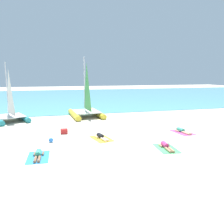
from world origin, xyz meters
name	(u,v)px	position (x,y,z in m)	size (l,w,h in m)	color
ground_plane	(100,116)	(0.00, 10.00, 0.00)	(120.00, 120.00, 0.00)	beige
ocean_water	(78,97)	(0.00, 30.98, 0.03)	(120.00, 40.00, 0.05)	#5BB2C1
sailboat_yellow	(86,108)	(-1.47, 9.70, 0.91)	(3.35, 4.91, 6.11)	yellow
sailboat_teal	(10,113)	(-8.63, 9.34, 0.81)	(4.01, 4.84, 5.41)	teal
towel_leftmost	(38,157)	(-5.61, -1.07, 0.01)	(1.10, 1.90, 0.01)	#338CD8
sunbather_leftmost	(38,154)	(-5.60, -1.01, 0.13)	(0.56, 1.56, 0.30)	#3FB28C
towel_center_left	(102,139)	(-1.65, 1.44, 0.01)	(1.10, 1.90, 0.01)	yellow
sunbather_center_left	(101,137)	(-1.66, 1.51, 0.13)	(0.74, 1.56, 0.30)	black
towel_center_right	(166,148)	(1.61, -1.49, 0.01)	(1.10, 1.90, 0.01)	#4CB266
sunbather_center_right	(166,146)	(1.61, -1.42, 0.13)	(0.58, 1.57, 0.30)	#D83372
towel_rightmost	(182,132)	(4.56, 1.53, 0.01)	(1.10, 1.90, 0.01)	#D84C99
sunbather_rightmost	(182,131)	(4.55, 1.59, 0.13)	(0.60, 1.57, 0.30)	#3FB28C
beach_ball	(51,140)	(-4.96, 1.51, 0.14)	(0.29, 0.29, 0.29)	#337FE5
cooler_box	(64,131)	(-4.04, 3.43, 0.18)	(0.50, 0.36, 0.36)	red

